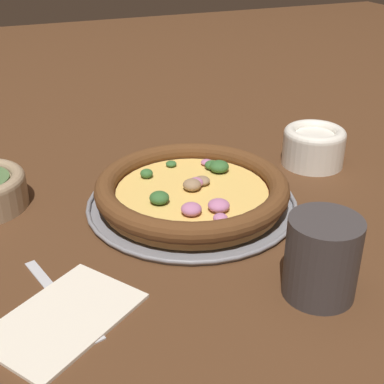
{
  "coord_description": "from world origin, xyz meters",
  "views": [
    {
      "loc": [
        -0.25,
        -0.62,
        0.37
      ],
      "look_at": [
        0.0,
        0.0,
        0.02
      ],
      "focal_mm": 50.0,
      "sensor_mm": 36.0,
      "label": 1
    }
  ],
  "objects_px": {
    "pizza_tray": "(192,203)",
    "fork": "(64,303)",
    "bowl_near": "(314,145)",
    "drinking_cup": "(322,258)",
    "pizza": "(192,190)",
    "napkin": "(64,316)"
  },
  "relations": [
    {
      "from": "pizza_tray",
      "to": "napkin",
      "type": "bearing_deg",
      "value": -141.21
    },
    {
      "from": "pizza",
      "to": "napkin",
      "type": "bearing_deg",
      "value": -141.26
    },
    {
      "from": "bowl_near",
      "to": "drinking_cup",
      "type": "distance_m",
      "value": 0.35
    },
    {
      "from": "pizza_tray",
      "to": "fork",
      "type": "relative_size",
      "value": 1.78
    },
    {
      "from": "napkin",
      "to": "fork",
      "type": "relative_size",
      "value": 1.11
    },
    {
      "from": "bowl_near",
      "to": "fork",
      "type": "relative_size",
      "value": 0.6
    },
    {
      "from": "pizza_tray",
      "to": "napkin",
      "type": "distance_m",
      "value": 0.27
    },
    {
      "from": "pizza_tray",
      "to": "pizza",
      "type": "xyz_separation_m",
      "value": [
        0.0,
        -0.0,
        0.02
      ]
    },
    {
      "from": "pizza",
      "to": "bowl_near",
      "type": "distance_m",
      "value": 0.25
    },
    {
      "from": "bowl_near",
      "to": "drinking_cup",
      "type": "bearing_deg",
      "value": -122.45
    },
    {
      "from": "bowl_near",
      "to": "fork",
      "type": "distance_m",
      "value": 0.49
    },
    {
      "from": "pizza",
      "to": "drinking_cup",
      "type": "distance_m",
      "value": 0.24
    },
    {
      "from": "pizza_tray",
      "to": "napkin",
      "type": "relative_size",
      "value": 1.61
    },
    {
      "from": "pizza",
      "to": "drinking_cup",
      "type": "bearing_deg",
      "value": -76.84
    },
    {
      "from": "pizza",
      "to": "drinking_cup",
      "type": "relative_size",
      "value": 2.95
    },
    {
      "from": "pizza_tray",
      "to": "drinking_cup",
      "type": "distance_m",
      "value": 0.24
    },
    {
      "from": "drinking_cup",
      "to": "napkin",
      "type": "distance_m",
      "value": 0.28
    },
    {
      "from": "pizza",
      "to": "bowl_near",
      "type": "height_order",
      "value": "bowl_near"
    },
    {
      "from": "bowl_near",
      "to": "drinking_cup",
      "type": "height_order",
      "value": "drinking_cup"
    },
    {
      "from": "drinking_cup",
      "to": "fork",
      "type": "bearing_deg",
      "value": 162.08
    },
    {
      "from": "drinking_cup",
      "to": "fork",
      "type": "distance_m",
      "value": 0.28
    },
    {
      "from": "drinking_cup",
      "to": "fork",
      "type": "xyz_separation_m",
      "value": [
        -0.26,
        0.09,
        -0.04
      ]
    }
  ]
}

